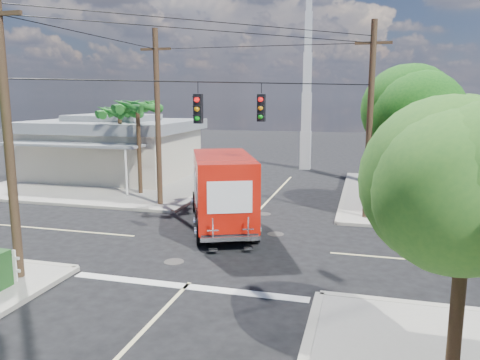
% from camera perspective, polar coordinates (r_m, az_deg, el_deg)
% --- Properties ---
extents(ground, '(120.00, 120.00, 0.00)m').
position_cam_1_polar(ground, '(18.45, -1.64, -7.81)').
color(ground, black).
rests_on(ground, ground).
extents(sidewalk_ne, '(14.12, 14.12, 0.14)m').
position_cam_1_polar(sidewalk_ne, '(28.83, 26.42, -2.16)').
color(sidewalk_ne, gray).
rests_on(sidewalk_ne, ground).
extents(sidewalk_nw, '(14.12, 14.12, 0.14)m').
position_cam_1_polar(sidewalk_nw, '(32.44, -14.62, -0.15)').
color(sidewalk_nw, gray).
rests_on(sidewalk_nw, ground).
extents(road_markings, '(32.00, 32.00, 0.01)m').
position_cam_1_polar(road_markings, '(17.12, -3.07, -9.25)').
color(road_markings, beige).
rests_on(road_markings, ground).
extents(building_nw, '(10.80, 10.20, 4.30)m').
position_cam_1_polar(building_nw, '(34.06, -15.11, 3.96)').
color(building_nw, beige).
rests_on(building_nw, sidewalk_nw).
extents(radio_tower, '(0.80, 0.80, 17.00)m').
position_cam_1_polar(radio_tower, '(37.09, 8.15, 9.98)').
color(radio_tower, silver).
rests_on(radio_tower, ground).
extents(tree_ne_front, '(4.21, 4.14, 6.66)m').
position_cam_1_polar(tree_ne_front, '(23.67, 20.44, 7.29)').
color(tree_ne_front, '#422D1C').
rests_on(tree_ne_front, sidewalk_ne).
extents(tree_ne_back, '(3.77, 3.66, 5.82)m').
position_cam_1_polar(tree_ne_back, '(26.23, 25.62, 5.88)').
color(tree_ne_back, '#422D1C').
rests_on(tree_ne_back, sidewalk_ne).
extents(tree_se, '(3.67, 3.54, 5.62)m').
position_cam_1_polar(tree_se, '(9.89, 26.13, -0.48)').
color(tree_se, '#422D1C').
rests_on(tree_se, sidewalk_se).
extents(palm_nw_front, '(3.01, 3.08, 5.59)m').
position_cam_1_polar(palm_nw_front, '(27.37, -12.39, 8.57)').
color(palm_nw_front, '#422D1C').
rests_on(palm_nw_front, sidewalk_nw).
extents(palm_nw_back, '(3.01, 3.08, 5.19)m').
position_cam_1_polar(palm_nw_back, '(29.65, -14.48, 7.87)').
color(palm_nw_back, '#422D1C').
rests_on(palm_nw_back, sidewalk_nw).
extents(utility_poles, '(12.00, 10.68, 9.00)m').
position_cam_1_polar(utility_poles, '(19.60, -4.81, 7.15)').
color(utility_poles, '#473321').
rests_on(utility_poles, ground).
extents(vending_boxes, '(1.90, 0.50, 1.10)m').
position_cam_1_polar(vending_boxes, '(23.58, 18.23, -2.60)').
color(vending_boxes, '#A40A0F').
rests_on(vending_boxes, sidewalk_ne).
extents(delivery_truck, '(4.87, 7.77, 3.25)m').
position_cam_1_polar(delivery_truck, '(20.53, -2.23, -1.19)').
color(delivery_truck, black).
rests_on(delivery_truck, ground).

